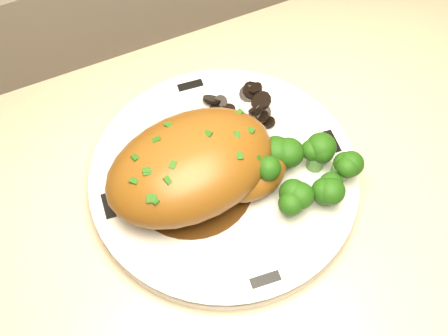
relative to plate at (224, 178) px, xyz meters
name	(u,v)px	position (x,y,z in m)	size (l,w,h in m)	color
plate	(224,178)	(0.00, 0.00, 0.00)	(0.28, 0.28, 0.02)	silver
rim_accent_0	(190,86)	(0.01, 0.12, 0.01)	(0.03, 0.01, 0.00)	black
rim_accent_1	(109,206)	(-0.12, 0.01, 0.01)	(0.03, 0.01, 0.00)	black
rim_accent_2	(265,280)	(-0.01, -0.12, 0.01)	(0.03, 0.01, 0.00)	black
rim_accent_3	(332,142)	(0.12, -0.01, 0.01)	(0.03, 0.01, 0.00)	black
gravy_pool	(192,183)	(-0.03, 0.00, 0.01)	(0.13, 0.13, 0.00)	#3F230B
chicken_breast	(197,167)	(-0.03, 0.00, 0.04)	(0.18, 0.13, 0.07)	brown
mushroom_pile	(237,117)	(0.04, 0.06, 0.01)	(0.09, 0.06, 0.02)	black
broccoli_florets	(303,171)	(0.07, -0.04, 0.03)	(0.11, 0.08, 0.04)	#518B3B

